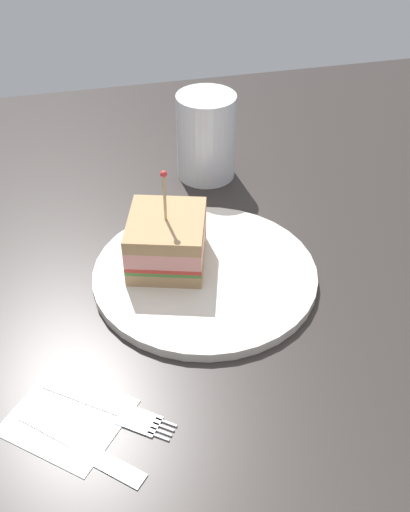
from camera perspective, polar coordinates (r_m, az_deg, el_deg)
ground_plane at (r=66.97cm, az=0.00°, el=-2.69°), size 104.55×104.55×2.00cm
plate at (r=65.97cm, az=0.00°, el=-1.70°), size 24.11×24.11×1.05cm
sandwich_half_center at (r=65.21cm, az=-3.58°, el=1.46°), size 10.69×10.15×11.43cm
drink_glass at (r=81.22cm, az=0.11°, el=10.61°), size 7.68×7.68×11.31cm
napkin at (r=55.19cm, az=-12.67°, el=-14.39°), size 12.48×12.59×0.15cm
fork at (r=54.47cm, az=-7.81°, el=-14.33°), size 8.60×11.02×0.35cm
knife at (r=52.75cm, az=-11.00°, el=-17.46°), size 9.18×9.84×0.35cm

